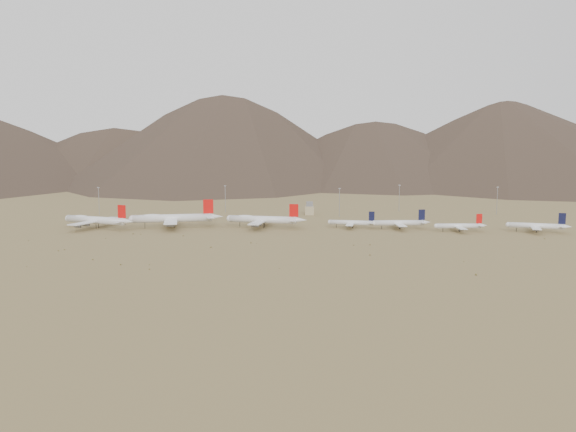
{
  "coord_description": "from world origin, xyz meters",
  "views": [
    {
      "loc": [
        26.12,
        -390.12,
        63.66
      ],
      "look_at": [
        13.08,
        30.0,
        10.26
      ],
      "focal_mm": 35.0,
      "sensor_mm": 36.0,
      "label": 1
    }
  ],
  "objects_px": {
    "widebody_west": "(96,220)",
    "widebody_east": "(263,219)",
    "narrowbody_a": "(353,223)",
    "narrowbody_b": "(400,223)",
    "control_tower": "(310,209)",
    "widebody_centre": "(173,218)"
  },
  "relations": [
    {
      "from": "widebody_west",
      "to": "widebody_east",
      "type": "distance_m",
      "value": 127.89
    },
    {
      "from": "widebody_east",
      "to": "control_tower",
      "type": "relative_size",
      "value": 5.27
    },
    {
      "from": "widebody_centre",
      "to": "narrowbody_b",
      "type": "distance_m",
      "value": 174.96
    },
    {
      "from": "widebody_west",
      "to": "control_tower",
      "type": "bearing_deg",
      "value": 48.78
    },
    {
      "from": "narrowbody_b",
      "to": "narrowbody_a",
      "type": "bearing_deg",
      "value": 169.31
    },
    {
      "from": "widebody_east",
      "to": "widebody_centre",
      "type": "bearing_deg",
      "value": -169.2
    },
    {
      "from": "widebody_centre",
      "to": "control_tower",
      "type": "xyz_separation_m",
      "value": [
        106.35,
        82.69,
        -2.05
      ]
    },
    {
      "from": "widebody_centre",
      "to": "control_tower",
      "type": "bearing_deg",
      "value": 25.56
    },
    {
      "from": "widebody_west",
      "to": "widebody_centre",
      "type": "relative_size",
      "value": 0.86
    },
    {
      "from": "widebody_west",
      "to": "narrowbody_b",
      "type": "bearing_deg",
      "value": 21.12
    },
    {
      "from": "narrowbody_b",
      "to": "widebody_east",
      "type": "bearing_deg",
      "value": 173.66
    },
    {
      "from": "widebody_west",
      "to": "control_tower",
      "type": "relative_size",
      "value": 5.1
    },
    {
      "from": "widebody_centre",
      "to": "control_tower",
      "type": "distance_m",
      "value": 134.73
    },
    {
      "from": "narrowbody_a",
      "to": "widebody_east",
      "type": "bearing_deg",
      "value": -170.71
    },
    {
      "from": "widebody_east",
      "to": "narrowbody_a",
      "type": "relative_size",
      "value": 1.59
    },
    {
      "from": "widebody_centre",
      "to": "widebody_east",
      "type": "distance_m",
      "value": 70.01
    },
    {
      "from": "widebody_east",
      "to": "narrowbody_a",
      "type": "xyz_separation_m",
      "value": [
        69.09,
        0.35,
        -2.26
      ]
    },
    {
      "from": "widebody_west",
      "to": "narrowbody_b",
      "type": "relative_size",
      "value": 1.35
    },
    {
      "from": "widebody_west",
      "to": "widebody_east",
      "type": "bearing_deg",
      "value": 23.53
    },
    {
      "from": "narrowbody_a",
      "to": "narrowbody_b",
      "type": "height_order",
      "value": "narrowbody_b"
    },
    {
      "from": "control_tower",
      "to": "widebody_west",
      "type": "bearing_deg",
      "value": -151.38
    },
    {
      "from": "widebody_east",
      "to": "narrowbody_b",
      "type": "distance_m",
      "value": 104.99
    }
  ]
}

